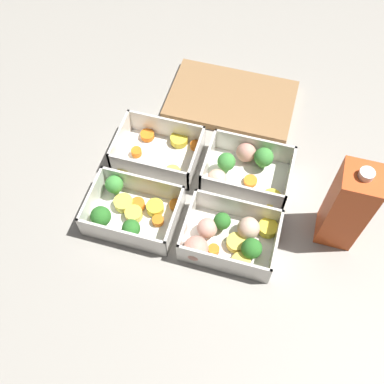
# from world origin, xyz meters

# --- Properties ---
(ground_plane) EXTENTS (4.00, 4.00, 0.00)m
(ground_plane) POSITION_xyz_m (0.00, 0.00, 0.00)
(ground_plane) COLOR gray
(container_near_left) EXTENTS (0.17, 0.12, 0.06)m
(container_near_left) POSITION_xyz_m (-0.10, -0.07, 0.02)
(container_near_left) COLOR silver
(container_near_left) RESTS_ON ground_plane
(container_near_right) EXTENTS (0.17, 0.13, 0.06)m
(container_near_right) POSITION_xyz_m (0.09, -0.08, 0.02)
(container_near_right) COLOR silver
(container_near_right) RESTS_ON ground_plane
(container_far_left) EXTENTS (0.17, 0.14, 0.06)m
(container_far_left) POSITION_xyz_m (-0.09, 0.08, 0.02)
(container_far_left) COLOR silver
(container_far_left) RESTS_ON ground_plane
(container_far_right) EXTENTS (0.17, 0.14, 0.06)m
(container_far_right) POSITION_xyz_m (0.09, 0.08, 0.02)
(container_far_right) COLOR silver
(container_far_right) RESTS_ON ground_plane
(juice_carton) EXTENTS (0.07, 0.07, 0.20)m
(juice_carton) POSITION_xyz_m (0.28, -0.00, 0.10)
(juice_carton) COLOR #D14C1E
(juice_carton) RESTS_ON ground_plane
(cutting_board) EXTENTS (0.28, 0.18, 0.02)m
(cutting_board) POSITION_xyz_m (0.02, 0.27, 0.01)
(cutting_board) COLOR olive
(cutting_board) RESTS_ON ground_plane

